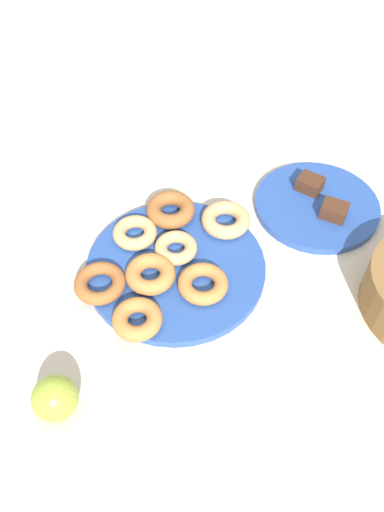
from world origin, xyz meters
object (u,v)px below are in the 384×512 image
object	(u,v)px
donut_6	(135,233)
donut_7	(226,220)
donut_4	(137,319)
brownie_near	(310,184)
donut_1	(100,283)
apple	(55,398)
cake_plate	(317,205)
donut_plate	(176,267)
brownie_far	(334,211)
donut_5	(150,274)
donut_0	(170,210)
donut_3	(203,284)
donut_2	(176,248)

from	to	relation	value
donut_6	donut_7	distance (m)	0.17
donut_4	brownie_near	distance (m)	0.46
donut_1	apple	distance (m)	0.22
cake_plate	donut_1	bearing A→B (deg)	-52.07
donut_plate	cake_plate	world-z (taller)	same
cake_plate	brownie_far	bearing A→B (deg)	45.00
brownie_near	donut_5	bearing A→B (deg)	-42.62
donut_plate	donut_0	world-z (taller)	donut_0
donut_0	donut_3	distance (m)	0.19
donut_3	apple	world-z (taller)	apple
donut_3	donut_5	size ratio (longest dim) A/B	0.99
brownie_near	donut_7	bearing A→B (deg)	-49.34
donut_7	cake_plate	size ratio (longest dim) A/B	0.38
donut_1	donut_6	bearing A→B (deg)	166.81
donut_6	apple	xyz separation A→B (m)	(0.34, -0.03, 0.01)
donut_plate	cake_plate	bearing A→B (deg)	130.29
donut_4	brownie_near	size ratio (longest dim) A/B	1.71
donut_0	cake_plate	bearing A→B (deg)	107.53
donut_0	donut_6	xyz separation A→B (m)	(0.07, -0.05, -0.00)
brownie_near	brownie_far	world-z (taller)	same
donut_0	brownie_near	bearing A→B (deg)	115.65
donut_0	donut_7	bearing A→B (deg)	86.93
brownie_near	donut_0	bearing A→B (deg)	-64.35
donut_4	cake_plate	world-z (taller)	donut_4
donut_3	donut_7	xyz separation A→B (m)	(-0.16, 0.02, 0.00)
donut_6	cake_plate	distance (m)	0.37
donut_5	brownie_near	world-z (taller)	same
apple	donut_plate	bearing A→B (deg)	158.13
donut_4	cake_plate	xyz separation A→B (m)	(-0.34, 0.28, -0.02)
donut_2	donut_4	size ratio (longest dim) A/B	0.94
donut_7	apple	distance (m)	0.45
donut_plate	donut_4	world-z (taller)	donut_4
brownie_near	apple	distance (m)	0.64
donut_4	donut_3	bearing A→B (deg)	134.58
donut_5	apple	distance (m)	0.26
donut_4	donut_plate	bearing A→B (deg)	165.30
donut_4	brownie_near	bearing A→B (deg)	145.38
donut_2	donut_6	bearing A→B (deg)	-104.50
donut_0	donut_4	bearing A→B (deg)	0.01
donut_2	brownie_far	world-z (taller)	brownie_far
donut_plate	brownie_far	world-z (taller)	brownie_far
donut_0	donut_6	size ratio (longest dim) A/B	1.14
donut_3	donut_6	world-z (taller)	same
donut_0	cake_plate	distance (m)	0.30
donut_plate	donut_3	world-z (taller)	donut_3
donut_1	brownie_near	xyz separation A→B (m)	(-0.32, 0.34, 0.00)
donut_7	brownie_near	distance (m)	0.20
donut_0	donut_2	world-z (taller)	donut_0
brownie_near	donut_plate	bearing A→B (deg)	-42.77
donut_plate	brownie_near	world-z (taller)	brownie_near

